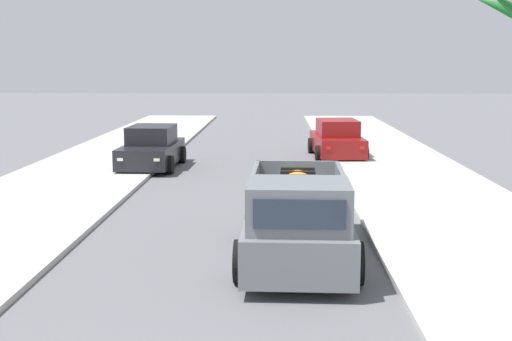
% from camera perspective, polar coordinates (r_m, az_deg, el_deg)
% --- Properties ---
extents(sidewalk_left, '(4.76, 60.00, 0.12)m').
position_cam_1_polar(sidewalk_left, '(18.52, -19.10, -2.90)').
color(sidewalk_left, '#B2AFA8').
rests_on(sidewalk_left, ground).
extents(sidewalk_right, '(4.76, 60.00, 0.12)m').
position_cam_1_polar(sidewalk_right, '(17.88, 15.94, -3.17)').
color(sidewalk_right, '#B2AFA8').
rests_on(sidewalk_right, ground).
extents(curb_left, '(0.16, 60.00, 0.10)m').
position_cam_1_polar(curb_left, '(18.20, -16.22, -3.00)').
color(curb_left, silver).
rests_on(curb_left, ground).
extents(curb_right, '(0.16, 60.00, 0.10)m').
position_cam_1_polar(curb_right, '(17.67, 12.86, -3.23)').
color(curb_right, silver).
rests_on(curb_right, ground).
extents(pickup_truck, '(2.31, 5.26, 1.80)m').
position_cam_1_polar(pickup_truck, '(12.79, 3.60, -4.22)').
color(pickup_truck, slate).
rests_on(pickup_truck, ground).
extents(car_left_mid, '(2.10, 4.29, 1.54)m').
position_cam_1_polar(car_left_mid, '(24.48, -8.92, 1.88)').
color(car_left_mid, black).
rests_on(car_left_mid, ground).
extents(car_right_mid, '(2.21, 4.34, 1.54)m').
position_cam_1_polar(car_right_mid, '(27.14, 6.95, 2.63)').
color(car_right_mid, maroon).
rests_on(car_right_mid, ground).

